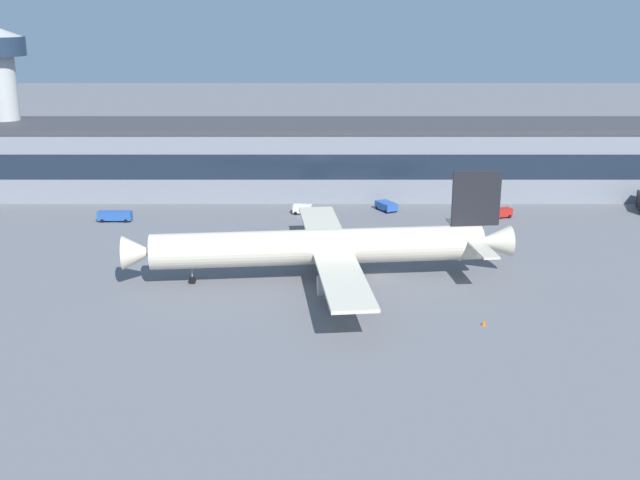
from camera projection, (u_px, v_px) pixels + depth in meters
name	position (u px, v px, depth m)	size (l,w,h in m)	color
ground_plane	(382.00, 277.00, 120.71)	(600.00, 600.00, 0.00)	slate
terminal_building	(364.00, 158.00, 171.54)	(179.13, 20.23, 15.47)	gray
airliner	(326.00, 247.00, 118.43)	(58.69, 50.43, 16.22)	beige
control_tower	(5.00, 91.00, 171.47)	(11.37, 11.37, 35.23)	#B7B7B2
belt_loader	(117.00, 215.00, 151.04)	(6.41, 2.13, 1.95)	#2651A5
follow_me_car	(503.00, 213.00, 153.41)	(4.79, 3.41, 1.85)	red
pushback_tractor	(388.00, 206.00, 158.80)	(4.56, 5.46, 1.75)	#2651A5
baggage_tug	(304.00, 209.00, 156.26)	(3.85, 2.53, 1.85)	white
traffic_cone_0	(485.00, 323.00, 102.57)	(0.59, 0.59, 0.74)	#F2590C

